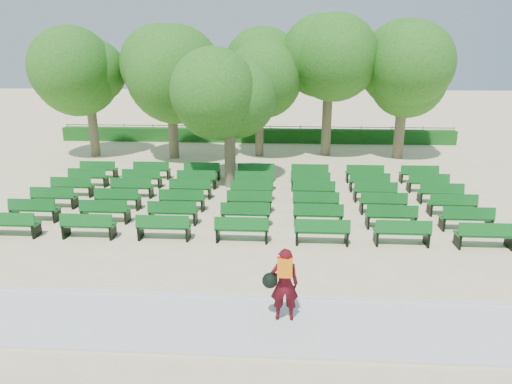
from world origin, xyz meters
TOP-DOWN VIEW (x-y plane):
  - ground at (0.00, 0.00)m, footprint 120.00×120.00m
  - paving at (0.00, -7.40)m, footprint 30.00×2.20m
  - curb at (0.00, -6.25)m, footprint 30.00×0.12m
  - hedge at (0.00, 14.00)m, footprint 26.00×0.70m
  - fence at (0.00, 14.40)m, footprint 26.00×0.10m
  - tree_line at (0.00, 10.00)m, footprint 21.80×6.80m
  - bench_array at (0.62, 0.87)m, footprint 1.70×0.56m
  - tree_among at (-0.45, 3.41)m, footprint 3.91×3.91m
  - person at (1.92, -7.17)m, footprint 0.80×0.49m

SIDE VIEW (x-z plane):
  - ground at x=0.00m, z-range 0.00..0.00m
  - fence at x=0.00m, z-range -0.51..0.51m
  - tree_line at x=0.00m, z-range -3.52..3.52m
  - paving at x=0.00m, z-range 0.00..0.06m
  - curb at x=0.00m, z-range 0.00..0.10m
  - bench_array at x=0.62m, z-range -0.45..0.62m
  - hedge at x=0.00m, z-range 0.00..0.90m
  - person at x=1.92m, z-range 0.09..1.77m
  - tree_among at x=-0.45m, z-range 1.01..6.61m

